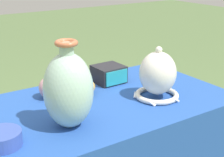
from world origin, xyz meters
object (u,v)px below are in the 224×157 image
Objects in this scene: vase_dome_bell at (158,76)px; bowl_shallow_ochre at (81,87)px; mosaic_tile_box at (109,74)px; jar_round_rose at (50,87)px; pot_squat_cobalt at (2,139)px; vase_tall_bulbous at (68,89)px.

bowl_shallow_ochre is (-0.24, 0.21, -0.06)m from vase_dome_bell.
bowl_shallow_ochre is at bearing -162.84° from mosaic_tile_box.
jar_round_rose is (-0.37, 0.24, -0.05)m from vase_dome_bell.
bowl_shallow_ochre is (0.13, -0.04, -0.01)m from jar_round_rose.
vase_dome_bell is 1.78× the size of pot_squat_cobalt.
vase_dome_bell reaches higher than jar_round_rose.
vase_tall_bulbous is 2.55× the size of bowl_shallow_ochre.
mosaic_tile_box is at bearing 39.81° from vase_tall_bulbous.
mosaic_tile_box is at bearing 18.91° from bowl_shallow_ochre.
vase_dome_bell reaches higher than mosaic_tile_box.
mosaic_tile_box is at bearing 103.26° from vase_dome_bell.
pot_squat_cobalt is 1.05× the size of bowl_shallow_ochre.
vase_dome_bell is at bearing -78.49° from mosaic_tile_box.
pot_squat_cobalt is (-0.59, -0.30, -0.02)m from mosaic_tile_box.
vase_dome_bell is 0.28m from mosaic_tile_box.
bowl_shallow_ochre is at bearing -15.36° from jar_round_rose.
vase_tall_bulbous is at bearing -126.76° from bowl_shallow_ochre.
pot_squat_cobalt is (-0.24, -0.00, -0.11)m from vase_tall_bulbous.
jar_round_rose is 0.40m from pot_squat_cobalt.
pot_squat_cobalt is (-0.28, -0.27, -0.02)m from jar_round_rose.
vase_tall_bulbous is 0.29m from jar_round_rose.
vase_tall_bulbous reaches higher than jar_round_rose.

